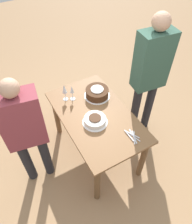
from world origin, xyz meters
TOP-DOWN VIEW (x-y plane):
  - ground_plane at (0.00, 0.00)m, footprint 12.00×12.00m
  - dining_table at (0.00, 0.00)m, footprint 1.30×0.77m
  - cake_center_white at (-0.09, 0.06)m, footprint 0.29×0.29m
  - cake_front_chocolate at (0.27, -0.17)m, footprint 0.32×0.32m
  - wine_glass_near at (0.41, 0.20)m, footprint 0.06×0.06m
  - wine_glass_far at (0.37, 0.12)m, footprint 0.06×0.06m
  - fork_pile at (-0.46, -0.19)m, footprint 0.22×0.10m
  - person_cutting at (0.05, -0.77)m, footprint 0.26×0.42m
  - person_watching at (0.05, 0.78)m, footprint 0.28×0.43m

SIDE VIEW (x-z plane):
  - ground_plane at x=0.00m, z-range 0.00..0.00m
  - dining_table at x=0.00m, z-range 0.24..1.00m
  - fork_pile at x=-0.46m, z-range 0.76..0.77m
  - cake_center_white at x=-0.09m, z-range 0.75..0.83m
  - cake_front_chocolate at x=0.27m, z-range 0.75..0.87m
  - wine_glass_far at x=0.37m, z-range 0.79..1.00m
  - wine_glass_near at x=0.41m, z-range 0.80..1.03m
  - person_watching at x=0.05m, z-range 0.16..1.71m
  - person_cutting at x=0.05m, z-range 0.19..1.95m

